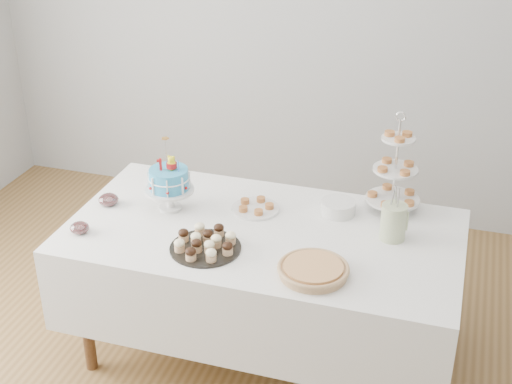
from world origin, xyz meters
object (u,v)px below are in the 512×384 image
(table, at_px, (263,269))
(cupcake_tray, at_px, (205,242))
(pie, at_px, (313,270))
(jam_bowl_b, at_px, (109,200))
(pastry_plate, at_px, (255,207))
(plate_stack, at_px, (338,207))
(jam_bowl_a, at_px, (80,228))
(birthday_cake, at_px, (170,191))
(tiered_stand, at_px, (395,170))
(utensil_pitcher, at_px, (394,221))

(table, xyz_separation_m, cupcake_tray, (-0.20, -0.25, 0.26))
(pie, xyz_separation_m, jam_bowl_b, (-1.16, 0.32, 0.00))
(cupcake_tray, relative_size, pastry_plate, 1.36)
(plate_stack, bearing_deg, jam_bowl_a, -154.14)
(plate_stack, relative_size, jam_bowl_a, 1.90)
(birthday_cake, height_order, jam_bowl_b, birthday_cake)
(cupcake_tray, height_order, jam_bowl_a, cupcake_tray)
(pie, xyz_separation_m, jam_bowl_a, (-1.16, 0.02, -0.00))
(table, bearing_deg, tiered_stand, 34.97)
(plate_stack, distance_m, jam_bowl_b, 1.19)
(birthday_cake, xyz_separation_m, plate_stack, (0.83, 0.21, -0.07))
(birthday_cake, xyz_separation_m, jam_bowl_a, (-0.32, -0.35, -0.08))
(tiered_stand, xyz_separation_m, pastry_plate, (-0.67, -0.22, -0.21))
(table, distance_m, pie, 0.52)
(plate_stack, xyz_separation_m, pastry_plate, (-0.41, -0.09, -0.02))
(jam_bowl_b, bearing_deg, pie, -15.27)
(pastry_plate, xyz_separation_m, utensil_pitcher, (0.71, -0.08, 0.08))
(plate_stack, relative_size, jam_bowl_b, 1.70)
(pie, distance_m, jam_bowl_b, 1.21)
(birthday_cake, xyz_separation_m, pastry_plate, (0.42, 0.12, -0.09))
(plate_stack, xyz_separation_m, jam_bowl_a, (-1.16, -0.56, -0.01))
(pie, bearing_deg, cupcake_tray, 173.47)
(table, bearing_deg, pastry_plate, 117.39)
(plate_stack, bearing_deg, tiered_stand, 26.43)
(tiered_stand, distance_m, pastry_plate, 0.73)
(pie, bearing_deg, birthday_cake, 156.06)
(table, xyz_separation_m, tiered_stand, (0.57, 0.40, 0.45))
(pastry_plate, bearing_deg, birthday_cake, -164.05)
(pie, relative_size, plate_stack, 1.82)
(birthday_cake, xyz_separation_m, jam_bowl_b, (-0.32, -0.05, -0.08))
(birthday_cake, height_order, tiered_stand, tiered_stand)
(table, xyz_separation_m, pie, (0.32, -0.31, 0.26))
(pie, relative_size, utensil_pitcher, 1.17)
(jam_bowl_a, bearing_deg, cupcake_tray, 3.58)
(table, xyz_separation_m, plate_stack, (0.32, 0.27, 0.26))
(birthday_cake, xyz_separation_m, pie, (0.84, -0.37, -0.08))
(table, distance_m, jam_bowl_a, 0.92)
(pastry_plate, bearing_deg, jam_bowl_b, -166.79)
(cupcake_tray, distance_m, pastry_plate, 0.45)
(cupcake_tray, bearing_deg, pie, -6.53)
(pastry_plate, relative_size, jam_bowl_a, 2.66)
(jam_bowl_a, bearing_deg, table, 18.90)
(cupcake_tray, relative_size, pie, 1.05)
(pie, bearing_deg, jam_bowl_b, 164.73)
(birthday_cake, bearing_deg, jam_bowl_a, -151.36)
(jam_bowl_b, bearing_deg, tiered_stand, 15.46)
(birthday_cake, bearing_deg, table, -25.74)
(table, xyz_separation_m, birthday_cake, (-0.52, 0.06, 0.33))
(plate_stack, height_order, jam_bowl_b, plate_stack)
(cupcake_tray, xyz_separation_m, utensil_pitcher, (0.82, 0.36, 0.06))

